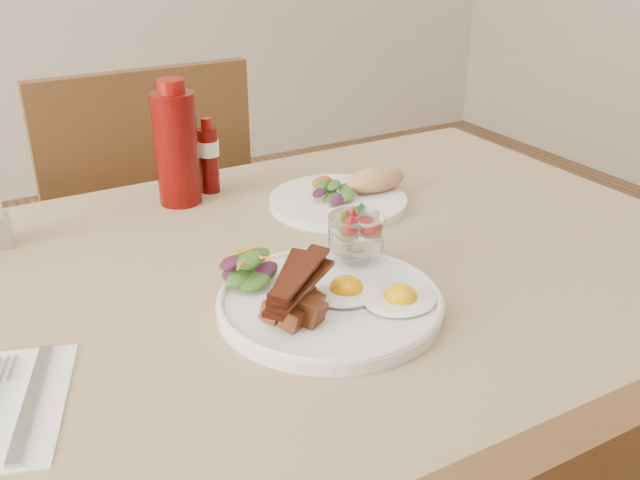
% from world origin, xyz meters
% --- Properties ---
extents(table, '(1.33, 0.88, 0.75)m').
position_xyz_m(table, '(0.00, 0.00, 0.66)').
color(table, brown).
rests_on(table, ground).
extents(chair_far, '(0.42, 0.42, 0.93)m').
position_xyz_m(chair_far, '(0.00, 0.66, 0.52)').
color(chair_far, brown).
rests_on(chair_far, ground).
extents(main_plate, '(0.28, 0.28, 0.02)m').
position_xyz_m(main_plate, '(0.03, -0.11, 0.76)').
color(main_plate, white).
rests_on(main_plate, table).
extents(fried_eggs, '(0.15, 0.15, 0.03)m').
position_xyz_m(fried_eggs, '(0.07, -0.13, 0.78)').
color(fried_eggs, white).
rests_on(fried_eggs, main_plate).
extents(bacon_potato_pile, '(0.12, 0.11, 0.06)m').
position_xyz_m(bacon_potato_pile, '(-0.03, -0.12, 0.80)').
color(bacon_potato_pile, brown).
rests_on(bacon_potato_pile, main_plate).
extents(side_salad, '(0.09, 0.08, 0.04)m').
position_xyz_m(side_salad, '(-0.04, -0.02, 0.79)').
color(side_salad, '#1C4813').
rests_on(side_salad, main_plate).
extents(fruit_cup, '(0.08, 0.08, 0.08)m').
position_xyz_m(fruit_cup, '(0.11, -0.03, 0.81)').
color(fruit_cup, white).
rests_on(fruit_cup, main_plate).
extents(second_plate, '(0.25, 0.23, 0.06)m').
position_xyz_m(second_plate, '(0.22, 0.18, 0.77)').
color(second_plate, white).
rests_on(second_plate, table).
extents(ketchup_bottle, '(0.07, 0.07, 0.21)m').
position_xyz_m(ketchup_bottle, '(-0.02, 0.32, 0.85)').
color(ketchup_bottle, '#580605').
rests_on(ketchup_bottle, table).
extents(hot_sauce_bottle, '(0.05, 0.05, 0.13)m').
position_xyz_m(hot_sauce_bottle, '(0.05, 0.34, 0.82)').
color(hot_sauce_bottle, '#580605').
rests_on(hot_sauce_bottle, table).
extents(napkin_cutlery, '(0.17, 0.22, 0.01)m').
position_xyz_m(napkin_cutlery, '(-0.35, -0.11, 0.75)').
color(napkin_cutlery, white).
rests_on(napkin_cutlery, table).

